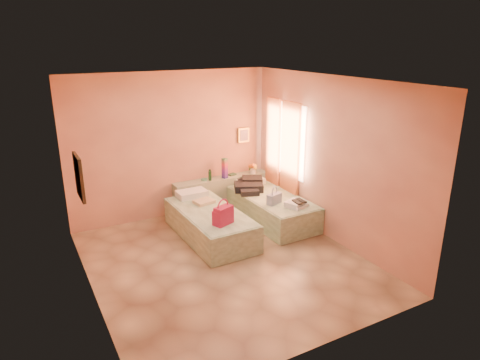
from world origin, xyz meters
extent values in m
plane|color=tan|center=(0.00, 0.00, 0.00)|extent=(4.50, 4.50, 0.00)
cube|color=#E2A178|center=(0.00, 2.25, 1.40)|extent=(4.00, 0.02, 2.80)
cube|color=#E2A178|center=(-2.00, 0.00, 1.40)|extent=(0.02, 4.50, 2.80)
cube|color=#E2A178|center=(2.00, 0.00, 1.40)|extent=(0.02, 4.50, 2.80)
cube|color=white|center=(0.00, 0.00, 2.80)|extent=(4.00, 4.50, 0.02)
cube|color=#FAC49B|center=(1.98, 1.25, 1.50)|extent=(0.02, 1.10, 1.40)
cube|color=orange|center=(1.94, 1.10, 1.15)|extent=(0.05, 0.55, 2.20)
cube|color=orange|center=(1.94, 1.70, 1.15)|extent=(0.05, 0.45, 2.20)
cube|color=black|center=(-1.97, 0.40, 1.60)|extent=(0.04, 0.50, 0.60)
cube|color=gold|center=(1.55, 2.22, 1.45)|extent=(0.25, 0.04, 0.30)
cube|color=gray|center=(0.98, 2.10, 0.33)|extent=(2.05, 0.30, 0.65)
cube|color=beige|center=(0.16, 0.93, 0.25)|extent=(0.93, 2.01, 0.50)
cube|color=beige|center=(1.50, 1.05, 0.25)|extent=(0.93, 2.01, 0.50)
cylinder|color=#12341E|center=(0.69, 2.04, 0.76)|extent=(0.06, 0.06, 0.22)
cube|color=#B01540|center=(1.02, 2.04, 0.86)|extent=(0.12, 0.12, 0.41)
cylinder|color=#509373|center=(0.59, 2.11, 0.67)|extent=(0.15, 0.15, 0.03)
cube|color=#284B36|center=(1.24, 2.15, 0.66)|extent=(0.19, 0.16, 0.03)
cube|color=silver|center=(1.67, 2.03, 0.78)|extent=(0.22, 0.22, 0.26)
cube|color=#B01540|center=(0.12, 0.33, 0.65)|extent=(0.37, 0.29, 0.31)
cube|color=tan|center=(0.22, 1.32, 0.53)|extent=(0.38, 0.32, 0.06)
cube|color=black|center=(1.34, 1.54, 0.59)|extent=(0.78, 0.78, 0.18)
cube|color=#385288|center=(1.33, 0.68, 0.59)|extent=(0.32, 0.21, 0.19)
cube|color=white|center=(1.60, 0.37, 0.55)|extent=(0.43, 0.40, 0.10)
cube|color=black|center=(1.62, 0.32, 0.61)|extent=(0.20, 0.25, 0.02)
camera|label=1|loc=(-2.69, -5.36, 3.35)|focal=32.00mm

